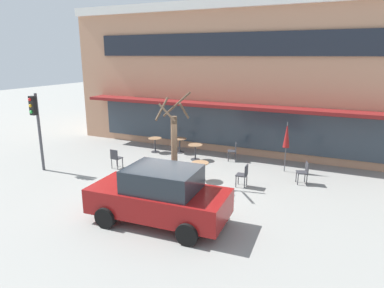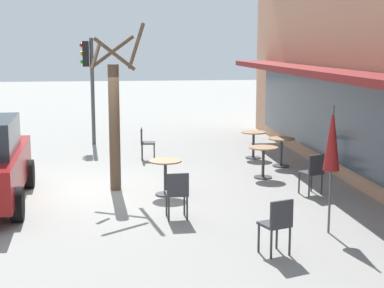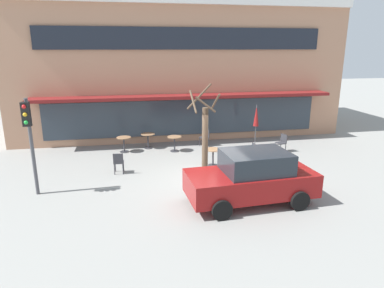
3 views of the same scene
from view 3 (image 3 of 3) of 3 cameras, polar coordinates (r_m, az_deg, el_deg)
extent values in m
plane|color=gray|center=(13.42, 3.25, -6.12)|extent=(80.00, 80.00, 0.00)
cube|color=tan|center=(22.32, -2.96, 12.63)|extent=(18.43, 8.00, 7.57)
cube|color=maroon|center=(17.95, -0.86, 7.93)|extent=(15.66, 1.10, 0.16)
cube|color=#1E232D|center=(18.28, -1.18, 17.19)|extent=(14.74, 0.10, 1.10)
cube|color=#2D3842|center=(18.63, -1.11, 4.47)|extent=(14.74, 0.10, 1.90)
cylinder|color=#333338|center=(17.14, -2.91, -1.16)|extent=(0.44, 0.44, 0.03)
cylinder|color=#333338|center=(17.03, -2.93, 0.02)|extent=(0.07, 0.07, 0.70)
cylinder|color=#99704C|center=(16.94, -2.95, 1.21)|extent=(0.70, 0.70, 0.03)
cylinder|color=#333338|center=(17.79, -7.30, -0.63)|extent=(0.44, 0.44, 0.03)
cylinder|color=#333338|center=(17.69, -7.34, 0.51)|extent=(0.07, 0.07, 0.70)
cylinder|color=#99704C|center=(17.60, -7.38, 1.65)|extent=(0.70, 0.70, 0.03)
cylinder|color=#333338|center=(15.06, 3.49, -3.57)|extent=(0.44, 0.44, 0.03)
cylinder|color=#333338|center=(14.95, 3.51, -2.25)|extent=(0.07, 0.07, 0.70)
cylinder|color=#99704C|center=(14.84, 3.54, -0.91)|extent=(0.70, 0.70, 0.03)
cylinder|color=#333338|center=(17.32, -11.19, -1.26)|extent=(0.44, 0.44, 0.03)
cylinder|color=#333338|center=(17.22, -11.25, -0.10)|extent=(0.07, 0.07, 0.70)
cylinder|color=#99704C|center=(17.12, -11.31, 1.08)|extent=(0.70, 0.70, 0.03)
cylinder|color=#4C4C51|center=(17.99, 10.58, 2.99)|extent=(0.04, 0.04, 2.20)
cone|color=maroon|center=(17.88, 10.67, 4.70)|extent=(0.28, 0.28, 1.10)
cylinder|color=#333338|center=(14.61, -12.66, -3.69)|extent=(0.04, 0.04, 0.45)
cylinder|color=#333338|center=(14.58, -11.33, -3.66)|extent=(0.04, 0.04, 0.45)
cylinder|color=#333338|center=(14.29, -12.79, -4.15)|extent=(0.04, 0.04, 0.45)
cylinder|color=#333338|center=(14.26, -11.43, -4.11)|extent=(0.04, 0.04, 0.45)
cube|color=#333338|center=(14.35, -12.11, -2.98)|extent=(0.43, 0.43, 0.04)
cube|color=#333338|center=(14.11, -12.22, -2.37)|extent=(0.40, 0.07, 0.40)
cylinder|color=#333338|center=(17.73, 1.87, 0.14)|extent=(0.04, 0.04, 0.45)
cylinder|color=#333338|center=(18.00, 1.28, 0.39)|extent=(0.04, 0.04, 0.45)
cylinder|color=#333338|center=(17.91, 2.78, 0.30)|extent=(0.04, 0.04, 0.45)
cylinder|color=#333338|center=(18.18, 2.18, 0.54)|extent=(0.04, 0.04, 0.45)
cube|color=#333338|center=(17.89, 2.03, 1.10)|extent=(0.52, 0.52, 0.04)
cube|color=#333338|center=(17.94, 2.52, 1.86)|extent=(0.18, 0.39, 0.40)
cylinder|color=#333338|center=(17.25, 14.53, -0.81)|extent=(0.04, 0.04, 0.45)
cylinder|color=#333338|center=(17.48, 13.75, -0.54)|extent=(0.04, 0.04, 0.45)
cylinder|color=#333338|center=(17.48, 15.32, -0.65)|extent=(0.04, 0.04, 0.45)
cylinder|color=#333338|center=(17.71, 14.54, -0.38)|extent=(0.04, 0.04, 0.45)
cube|color=#333338|center=(17.41, 14.59, 0.18)|extent=(0.51, 0.51, 0.04)
cube|color=#333338|center=(17.48, 15.06, 0.95)|extent=(0.17, 0.39, 0.40)
cylinder|color=#333338|center=(15.34, 9.26, -2.57)|extent=(0.04, 0.04, 0.45)
cylinder|color=#333338|center=(15.64, 8.80, -2.19)|extent=(0.04, 0.04, 0.45)
cylinder|color=#333338|center=(15.47, 10.43, -2.47)|extent=(0.04, 0.04, 0.45)
cylinder|color=#333338|center=(15.76, 9.95, -2.10)|extent=(0.04, 0.04, 0.45)
cube|color=#333338|center=(15.48, 9.65, -1.47)|extent=(0.41, 0.41, 0.04)
cube|color=#333338|center=(15.48, 10.31, -0.64)|extent=(0.05, 0.40, 0.40)
cube|color=maroon|center=(11.50, 9.72, -6.40)|extent=(4.30, 2.05, 0.76)
cube|color=#232B33|center=(11.32, 10.58, -2.93)|extent=(2.19, 1.72, 0.68)
cylinder|color=black|center=(10.45, 4.97, -10.88)|extent=(0.65, 0.26, 0.64)
cylinder|color=black|center=(12.01, 2.15, -7.17)|extent=(0.65, 0.26, 0.64)
cylinder|color=black|center=(11.51, 17.48, -8.99)|extent=(0.65, 0.26, 0.64)
cylinder|color=black|center=(12.94, 13.35, -5.87)|extent=(0.65, 0.26, 0.64)
cylinder|color=brown|center=(13.53, 2.18, 0.28)|extent=(0.24, 0.24, 2.77)
cylinder|color=brown|center=(13.33, 3.95, 7.09)|extent=(0.16, 0.88, 0.71)
cylinder|color=brown|center=(13.63, 1.22, 7.94)|extent=(1.08, 0.36, 1.00)
cylinder|color=brown|center=(13.07, 0.20, 7.08)|extent=(0.13, 1.02, 0.76)
cylinder|color=brown|center=(12.83, 2.28, 6.59)|extent=(0.79, 0.25, 0.62)
cylinder|color=#47474C|center=(12.88, -25.10, -0.59)|extent=(0.12, 0.12, 3.40)
cube|color=black|center=(12.45, -25.93, 4.49)|extent=(0.26, 0.20, 0.80)
sphere|color=red|center=(12.28, -26.23, 5.60)|extent=(0.13, 0.13, 0.13)
sphere|color=gold|center=(12.33, -26.08, 4.42)|extent=(0.13, 0.13, 0.13)
sphere|color=green|center=(12.37, -25.94, 3.24)|extent=(0.13, 0.13, 0.13)
camera|label=1|loc=(8.98, 68.83, 5.68)|focal=32.00mm
camera|label=2|loc=(20.38, 40.42, 6.96)|focal=55.00mm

